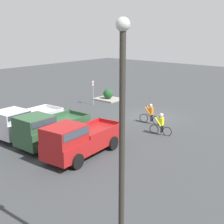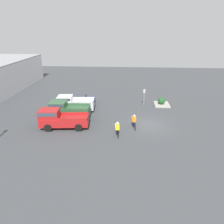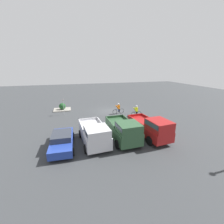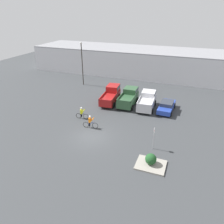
% 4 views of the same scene
% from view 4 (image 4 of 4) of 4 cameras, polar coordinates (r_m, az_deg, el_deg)
% --- Properties ---
extents(ground_plane, '(80.00, 80.00, 0.00)m').
position_cam_4_polar(ground_plane, '(24.89, -5.42, -6.37)').
color(ground_plane, '#383A3D').
extents(warehouse_building, '(49.26, 10.65, 5.26)m').
position_cam_4_polar(warehouse_building, '(48.26, 9.05, 12.83)').
color(warehouse_building, silver).
rests_on(warehouse_building, ground_plane).
extents(pickup_truck_0, '(2.53, 5.65, 2.25)m').
position_cam_4_polar(pickup_truck_0, '(33.39, -0.21, 4.66)').
color(pickup_truck_0, maroon).
rests_on(pickup_truck_0, ground_plane).
extents(pickup_truck_1, '(2.38, 4.98, 2.24)m').
position_cam_4_polar(pickup_truck_1, '(32.42, 4.40, 3.91)').
color(pickup_truck_1, '#2D5133').
rests_on(pickup_truck_1, ground_plane).
extents(pickup_truck_2, '(2.53, 5.06, 2.10)m').
position_cam_4_polar(pickup_truck_2, '(31.72, 9.15, 3.00)').
color(pickup_truck_2, silver).
rests_on(pickup_truck_2, ground_plane).
extents(sedan_0, '(2.14, 4.72, 1.40)m').
position_cam_4_polar(sedan_0, '(31.34, 14.06, 1.50)').
color(sedan_0, '#233D9E').
rests_on(sedan_0, ground_plane).
extents(cyclist_0, '(1.88, 0.53, 1.65)m').
position_cam_4_polar(cyclist_0, '(26.23, -5.73, -2.54)').
color(cyclist_0, black).
rests_on(cyclist_0, ground_plane).
extents(cyclist_1, '(1.69, 0.52, 1.63)m').
position_cam_4_polar(cyclist_1, '(28.53, -7.90, -0.14)').
color(cyclist_1, black).
rests_on(cyclist_1, ground_plane).
extents(fire_lane_sign, '(0.11, 0.29, 2.52)m').
position_cam_4_polar(fire_lane_sign, '(22.39, 10.84, -6.19)').
color(fire_lane_sign, '#9E9EA3').
rests_on(fire_lane_sign, ground_plane).
extents(lamppost, '(0.36, 0.36, 7.69)m').
position_cam_4_polar(lamppost, '(40.56, -7.82, 13.10)').
color(lamppost, '#2D2823').
rests_on(lamppost, ground_plane).
extents(curb_island, '(2.69, 2.19, 0.15)m').
position_cam_4_polar(curb_island, '(20.97, 10.09, -13.46)').
color(curb_island, gray).
rests_on(curb_island, ground_plane).
extents(shrub, '(1.04, 1.04, 1.04)m').
position_cam_4_polar(shrub, '(20.67, 10.10, -12.01)').
color(shrub, '#1E4C23').
rests_on(shrub, curb_island).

